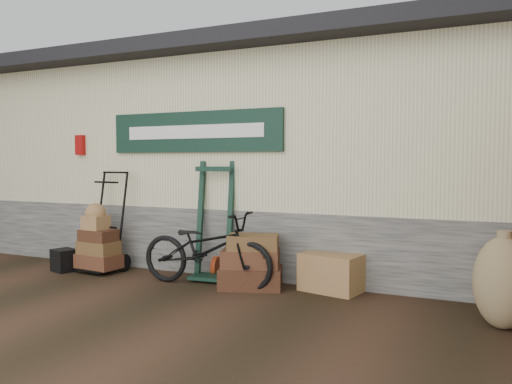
% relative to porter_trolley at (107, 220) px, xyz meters
% --- Properties ---
extents(ground, '(80.00, 80.00, 0.00)m').
position_rel_porter_trolley_xyz_m(ground, '(1.56, -0.67, -0.72)').
color(ground, black).
rests_on(ground, ground).
extents(station_building, '(14.40, 4.10, 3.20)m').
position_rel_porter_trolley_xyz_m(station_building, '(1.56, 2.07, 0.90)').
color(station_building, '#4C4C47').
rests_on(station_building, ground).
extents(porter_trolley, '(0.77, 0.60, 1.44)m').
position_rel_porter_trolley_xyz_m(porter_trolley, '(0.00, 0.00, 0.00)').
color(porter_trolley, black).
rests_on(porter_trolley, ground).
extents(green_barrow, '(0.60, 0.53, 1.55)m').
position_rel_porter_trolley_xyz_m(green_barrow, '(1.63, 0.18, 0.06)').
color(green_barrow, black).
rests_on(green_barrow, ground).
extents(suitcase_stack, '(0.86, 0.69, 0.67)m').
position_rel_porter_trolley_xyz_m(suitcase_stack, '(2.28, -0.08, -0.38)').
color(suitcase_stack, '#371911').
rests_on(suitcase_stack, ground).
extents(wicker_hamper, '(0.77, 0.59, 0.45)m').
position_rel_porter_trolley_xyz_m(wicker_hamper, '(3.22, 0.18, -0.49)').
color(wicker_hamper, brown).
rests_on(wicker_hamper, ground).
extents(black_trunk, '(0.38, 0.35, 0.31)m').
position_rel_porter_trolley_xyz_m(black_trunk, '(-0.52, -0.30, -0.56)').
color(black_trunk, black).
rests_on(black_trunk, ground).
extents(bicycle, '(0.64, 1.79, 1.04)m').
position_rel_porter_trolley_xyz_m(bicycle, '(1.75, -0.23, -0.20)').
color(bicycle, black).
rests_on(bicycle, ground).
extents(burlap_sack_left, '(0.66, 0.60, 0.86)m').
position_rel_porter_trolley_xyz_m(burlap_sack_left, '(5.03, -0.49, -0.29)').
color(burlap_sack_left, olive).
rests_on(burlap_sack_left, ground).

